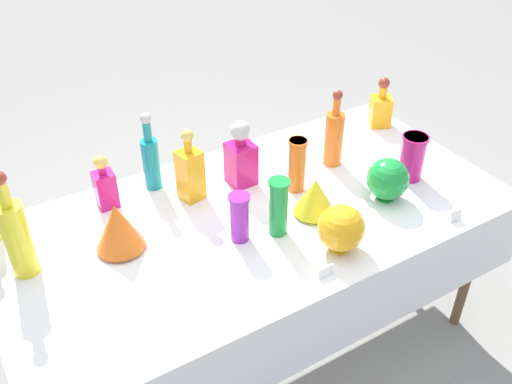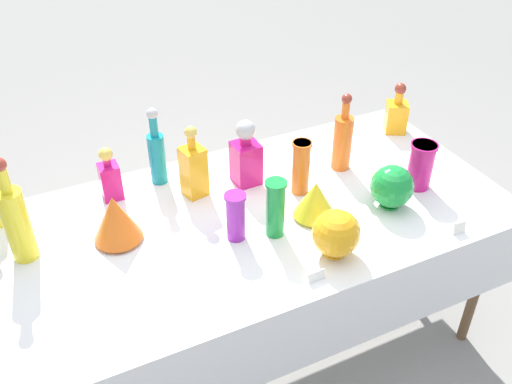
{
  "view_description": "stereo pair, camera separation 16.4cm",
  "coord_description": "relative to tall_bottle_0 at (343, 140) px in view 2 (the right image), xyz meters",
  "views": [
    {
      "loc": [
        -0.89,
        -1.48,
        2.11
      ],
      "look_at": [
        0.0,
        0.0,
        0.86
      ],
      "focal_mm": 40.0,
      "sensor_mm": 36.0,
      "label": 1
    },
    {
      "loc": [
        -0.75,
        -1.56,
        2.11
      ],
      "look_at": [
        0.0,
        0.0,
        0.86
      ],
      "focal_mm": 40.0,
      "sensor_mm": 36.0,
      "label": 2
    }
  ],
  "objects": [
    {
      "name": "round_bowl_1",
      "position": [
        0.02,
        -0.32,
        -0.04
      ],
      "size": [
        0.17,
        0.17,
        0.17
      ],
      "color": "#198C38",
      "rests_on": "display_table"
    },
    {
      "name": "square_decanter_1",
      "position": [
        -0.93,
        0.21,
        -0.04
      ],
      "size": [
        0.08,
        0.08,
        0.23
      ],
      "color": "#C61972",
      "rests_on": "display_table"
    },
    {
      "name": "slender_vase_3",
      "position": [
        -0.24,
        -0.08,
        -0.01
      ],
      "size": [
        0.08,
        0.08,
        0.23
      ],
      "color": "orange",
      "rests_on": "display_table"
    },
    {
      "name": "slender_vase_0",
      "position": [
        -0.59,
        -0.23,
        -0.03
      ],
      "size": [
        0.08,
        0.08,
        0.19
      ],
      "color": "purple",
      "rests_on": "display_table"
    },
    {
      "name": "slender_vase_2",
      "position": [
        0.21,
        -0.26,
        -0.03
      ],
      "size": [
        0.11,
        0.11,
        0.2
      ],
      "color": "#C61972",
      "rests_on": "display_table"
    },
    {
      "name": "square_decanter_3",
      "position": [
        -0.63,
        0.09,
        -0.01
      ],
      "size": [
        0.1,
        0.1,
        0.31
      ],
      "color": "orange",
      "rests_on": "display_table"
    },
    {
      "name": "cardboard_box_behind_left",
      "position": [
        -0.02,
        0.77,
        -0.75
      ],
      "size": [
        0.53,
        0.5,
        0.36
      ],
      "color": "tan",
      "rests_on": "ground"
    },
    {
      "name": "tall_bottle_0",
      "position": [
        0.0,
        0.0,
        0.0
      ],
      "size": [
        0.08,
        0.08,
        0.35
      ],
      "color": "orange",
      "rests_on": "display_table"
    },
    {
      "name": "ground_plane",
      "position": [
        -0.47,
        -0.14,
        -0.89
      ],
      "size": [
        40.0,
        40.0,
        0.0
      ],
      "primitive_type": "plane",
      "color": "gray"
    },
    {
      "name": "tall_bottle_3",
      "position": [
        -1.29,
        -0.01,
        0.02
      ],
      "size": [
        0.09,
        0.09,
        0.4
      ],
      "color": "yellow",
      "rests_on": "display_table"
    },
    {
      "name": "round_bowl_0",
      "position": [
        -0.32,
        -0.46,
        -0.04
      ],
      "size": [
        0.17,
        0.17,
        0.18
      ],
      "color": "orange",
      "rests_on": "display_table"
    },
    {
      "name": "square_decanter_0",
      "position": [
        -0.41,
        0.07,
        -0.01
      ],
      "size": [
        0.11,
        0.11,
        0.28
      ],
      "color": "#C61972",
      "rests_on": "display_table"
    },
    {
      "name": "price_tag_left",
      "position": [
        0.15,
        -0.56,
        -0.11
      ],
      "size": [
        0.05,
        0.02,
        0.05
      ],
      "primitive_type": "cube",
      "rotation": [
        -0.21,
        0.0,
        -0.11
      ],
      "color": "white",
      "rests_on": "display_table"
    },
    {
      "name": "slender_vase_1",
      "position": [
        -0.46,
        -0.27,
        -0.01
      ],
      "size": [
        0.08,
        0.08,
        0.23
      ],
      "color": "#198C38",
      "rests_on": "display_table"
    },
    {
      "name": "tall_bottle_1",
      "position": [
        -0.73,
        0.23,
        0.0
      ],
      "size": [
        0.07,
        0.07,
        0.34
      ],
      "color": "teal",
      "rests_on": "display_table"
    },
    {
      "name": "price_tag_center",
      "position": [
        -0.44,
        -0.55,
        -0.12
      ],
      "size": [
        0.06,
        0.02,
        0.04
      ],
      "primitive_type": "cube",
      "rotation": [
        -0.21,
        0.0,
        0.02
      ],
      "color": "white",
      "rests_on": "display_table"
    },
    {
      "name": "fluted_vase_1",
      "position": [
        -0.98,
        -0.06,
        -0.04
      ],
      "size": [
        0.18,
        0.18,
        0.19
      ],
      "color": "orange",
      "rests_on": "display_table"
    },
    {
      "name": "fluted_vase_0",
      "position": [
        -0.28,
        -0.25,
        -0.05
      ],
      "size": [
        0.16,
        0.16,
        0.15
      ],
      "color": "yellow",
      "rests_on": "display_table"
    },
    {
      "name": "square_decanter_2",
      "position": [
        0.4,
        0.16,
        -0.04
      ],
      "size": [
        0.13,
        0.13,
        0.24
      ],
      "color": "orange",
      "rests_on": "display_table"
    },
    {
      "name": "display_table",
      "position": [
        -0.47,
        -0.17,
        -0.19
      ],
      "size": [
        1.96,
        0.98,
        0.76
      ],
      "color": "white",
      "rests_on": "ground"
    }
  ]
}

